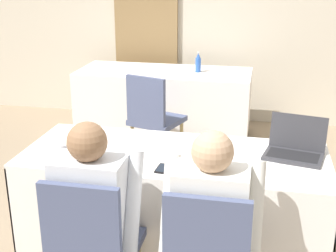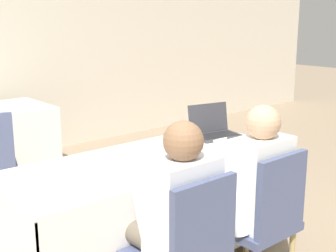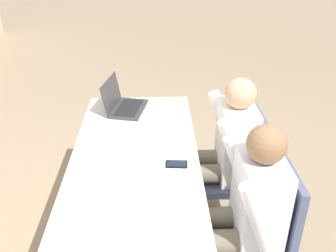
{
  "view_description": "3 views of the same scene",
  "coord_description": "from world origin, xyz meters",
  "px_view_note": "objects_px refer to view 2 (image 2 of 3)",
  "views": [
    {
      "loc": [
        0.51,
        -2.66,
        1.87
      ],
      "look_at": [
        0.0,
        -0.2,
        0.99
      ],
      "focal_mm": 50.0,
      "sensor_mm": 36.0,
      "label": 1
    },
    {
      "loc": [
        -1.77,
        -2.25,
        1.64
      ],
      "look_at": [
        0.0,
        -0.2,
        0.99
      ],
      "focal_mm": 50.0,
      "sensor_mm": 36.0,
      "label": 2
    },
    {
      "loc": [
        -1.83,
        -0.13,
        1.99
      ],
      "look_at": [
        0.0,
        -0.2,
        0.99
      ],
      "focal_mm": 40.0,
      "sensor_mm": 36.0,
      "label": 3
    }
  ],
  "objects_px": {
    "laptop": "(215,131)",
    "person_checkered_shirt": "(173,214)",
    "chair_near_left": "(186,250)",
    "chair_near_right": "(262,217)",
    "cell_phone": "(171,168)",
    "person_white_shirt": "(250,186)"
  },
  "relations": [
    {
      "from": "chair_near_left",
      "to": "chair_near_right",
      "type": "xyz_separation_m",
      "value": [
        0.61,
        0.0,
        0.0
      ]
    },
    {
      "from": "cell_phone",
      "to": "person_white_shirt",
      "type": "height_order",
      "value": "person_white_shirt"
    },
    {
      "from": "laptop",
      "to": "cell_phone",
      "type": "height_order",
      "value": "laptop"
    },
    {
      "from": "laptop",
      "to": "person_white_shirt",
      "type": "xyz_separation_m",
      "value": [
        -0.43,
        -0.7,
        -0.14
      ]
    },
    {
      "from": "laptop",
      "to": "cell_phone",
      "type": "relative_size",
      "value": 2.98
    },
    {
      "from": "laptop",
      "to": "chair_near_right",
      "type": "xyz_separation_m",
      "value": [
        -0.43,
        -0.8,
        -0.3
      ]
    },
    {
      "from": "chair_near_left",
      "to": "person_white_shirt",
      "type": "relative_size",
      "value": 0.77
    },
    {
      "from": "cell_phone",
      "to": "chair_near_right",
      "type": "bearing_deg",
      "value": -49.74
    },
    {
      "from": "cell_phone",
      "to": "person_checkered_shirt",
      "type": "xyz_separation_m",
      "value": [
        -0.29,
        -0.34,
        -0.1
      ]
    },
    {
      "from": "chair_near_left",
      "to": "person_checkered_shirt",
      "type": "height_order",
      "value": "person_checkered_shirt"
    },
    {
      "from": "person_checkered_shirt",
      "to": "person_white_shirt",
      "type": "height_order",
      "value": "same"
    },
    {
      "from": "chair_near_right",
      "to": "laptop",
      "type": "bearing_deg",
      "value": -118.02
    },
    {
      "from": "person_checkered_shirt",
      "to": "chair_near_left",
      "type": "bearing_deg",
      "value": 90.0
    },
    {
      "from": "chair_near_left",
      "to": "person_white_shirt",
      "type": "height_order",
      "value": "person_white_shirt"
    },
    {
      "from": "cell_phone",
      "to": "chair_near_right",
      "type": "distance_m",
      "value": 0.61
    },
    {
      "from": "person_checkered_shirt",
      "to": "person_white_shirt",
      "type": "xyz_separation_m",
      "value": [
        0.61,
        0.0,
        0.0
      ]
    },
    {
      "from": "laptop",
      "to": "person_white_shirt",
      "type": "relative_size",
      "value": 0.34
    },
    {
      "from": "laptop",
      "to": "person_checkered_shirt",
      "type": "bearing_deg",
      "value": -134.02
    },
    {
      "from": "person_white_shirt",
      "to": "chair_near_right",
      "type": "bearing_deg",
      "value": 90.0
    },
    {
      "from": "cell_phone",
      "to": "person_checkered_shirt",
      "type": "relative_size",
      "value": 0.11
    },
    {
      "from": "chair_near_left",
      "to": "person_checkered_shirt",
      "type": "bearing_deg",
      "value": -90.0
    },
    {
      "from": "chair_near_left",
      "to": "person_checkered_shirt",
      "type": "relative_size",
      "value": 0.77
    }
  ]
}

